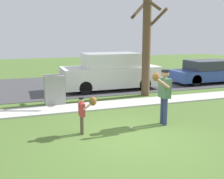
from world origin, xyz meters
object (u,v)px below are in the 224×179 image
(person_adult, at_px, (164,91))
(person_child, at_px, (84,110))
(baseball, at_px, (131,128))
(utility_cabinet, at_px, (55,90))
(street_tree_near, at_px, (147,34))
(parked_wagon_blue, at_px, (208,72))
(parked_van_white, at_px, (110,72))

(person_adult, height_order, person_child, person_adult)
(person_child, height_order, baseball, person_child)
(person_adult, distance_m, utility_cabinet, 4.73)
(street_tree_near, height_order, parked_wagon_blue, street_tree_near)
(person_child, relative_size, baseball, 15.18)
(street_tree_near, relative_size, parked_van_white, 1.08)
(utility_cabinet, bearing_deg, street_tree_near, 4.72)
(person_adult, xyz_separation_m, street_tree_near, (1.36, 4.05, 1.76))
(parked_van_white, bearing_deg, utility_cabinet, -144.50)
(baseball, xyz_separation_m, parked_van_white, (1.39, 6.04, 0.87))
(person_adult, distance_m, baseball, 1.55)
(person_adult, relative_size, parked_wagon_blue, 0.39)
(person_adult, relative_size, person_child, 1.57)
(person_adult, bearing_deg, street_tree_near, -108.61)
(baseball, bearing_deg, parked_van_white, 77.08)
(baseball, xyz_separation_m, parked_wagon_blue, (7.50, 6.04, 0.62))
(parked_wagon_blue, bearing_deg, baseball, -141.15)
(person_child, distance_m, street_tree_near, 6.04)
(baseball, relative_size, street_tree_near, 0.01)
(person_child, height_order, utility_cabinet, utility_cabinet)
(person_child, distance_m, utility_cabinet, 3.73)
(person_child, height_order, street_tree_near, street_tree_near)
(person_child, distance_m, parked_van_white, 6.62)
(parked_van_white, height_order, parked_wagon_blue, parked_van_white)
(street_tree_near, distance_m, parked_wagon_blue, 5.80)
(person_adult, height_order, parked_van_white, parked_van_white)
(person_child, distance_m, parked_wagon_blue, 10.76)
(utility_cabinet, bearing_deg, person_child, -84.59)
(baseball, xyz_separation_m, street_tree_near, (2.48, 4.13, 2.82))
(person_adult, distance_m, parked_wagon_blue, 8.75)
(street_tree_near, bearing_deg, person_child, -134.01)
(utility_cabinet, height_order, parked_wagon_blue, parked_wagon_blue)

